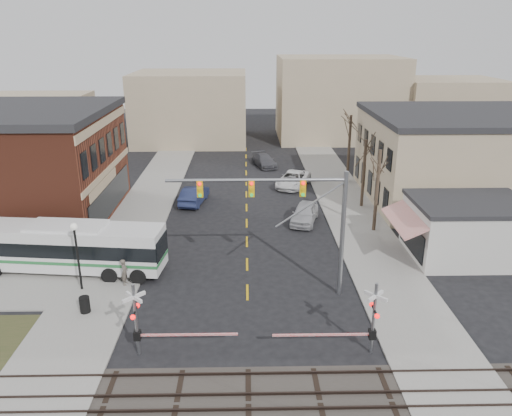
{
  "coord_description": "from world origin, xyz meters",
  "views": [
    {
      "loc": [
        -0.05,
        -25.98,
        15.73
      ],
      "look_at": [
        0.68,
        8.12,
        3.5
      ],
      "focal_mm": 35.0,
      "sensor_mm": 36.0,
      "label": 1
    }
  ],
  "objects_px": {
    "rr_crossing_west": "(145,320)",
    "car_c": "(293,179)",
    "transit_bus": "(69,247)",
    "rr_crossing_east": "(365,319)",
    "trash_bin": "(85,305)",
    "pedestrian_far": "(115,239)",
    "street_lamp": "(76,243)",
    "car_a": "(305,213)",
    "traffic_signal_mast": "(296,208)",
    "car_d": "(264,160)",
    "pedestrian_near": "(124,272)",
    "car_b": "(194,195)"
  },
  "relations": [
    {
      "from": "rr_crossing_west",
      "to": "car_c",
      "type": "bearing_deg",
      "value": 70.6
    },
    {
      "from": "transit_bus",
      "to": "car_c",
      "type": "distance_m",
      "value": 25.8
    },
    {
      "from": "car_c",
      "to": "rr_crossing_east",
      "type": "bearing_deg",
      "value": -65.95
    },
    {
      "from": "trash_bin",
      "to": "pedestrian_far",
      "type": "bearing_deg",
      "value": 92.19
    },
    {
      "from": "rr_crossing_west",
      "to": "pedestrian_far",
      "type": "distance_m",
      "value": 13.63
    },
    {
      "from": "street_lamp",
      "to": "car_a",
      "type": "distance_m",
      "value": 19.63
    },
    {
      "from": "rr_crossing_west",
      "to": "car_c",
      "type": "height_order",
      "value": "rr_crossing_west"
    },
    {
      "from": "traffic_signal_mast",
      "to": "car_a",
      "type": "bearing_deg",
      "value": 80.37
    },
    {
      "from": "transit_bus",
      "to": "rr_crossing_east",
      "type": "bearing_deg",
      "value": -28.04
    },
    {
      "from": "pedestrian_far",
      "to": "street_lamp",
      "type": "bearing_deg",
      "value": -135.66
    },
    {
      "from": "pedestrian_far",
      "to": "rr_crossing_west",
      "type": "bearing_deg",
      "value": -108.81
    },
    {
      "from": "traffic_signal_mast",
      "to": "trash_bin",
      "type": "bearing_deg",
      "value": -170.54
    },
    {
      "from": "traffic_signal_mast",
      "to": "rr_crossing_east",
      "type": "bearing_deg",
      "value": -63.78
    },
    {
      "from": "transit_bus",
      "to": "car_d",
      "type": "bearing_deg",
      "value": 62.82
    },
    {
      "from": "trash_bin",
      "to": "car_d",
      "type": "distance_m",
      "value": 35.29
    },
    {
      "from": "rr_crossing_east",
      "to": "pedestrian_far",
      "type": "xyz_separation_m",
      "value": [
        -15.76,
        12.92,
        -1.04
      ]
    },
    {
      "from": "car_d",
      "to": "pedestrian_near",
      "type": "distance_m",
      "value": 31.61
    },
    {
      "from": "car_b",
      "to": "car_d",
      "type": "bearing_deg",
      "value": -108.01
    },
    {
      "from": "rr_crossing_east",
      "to": "pedestrian_near",
      "type": "xyz_separation_m",
      "value": [
        -13.83,
        7.41,
        -0.96
      ]
    },
    {
      "from": "transit_bus",
      "to": "rr_crossing_east",
      "type": "xyz_separation_m",
      "value": [
        17.97,
        -9.57,
        0.11
      ]
    },
    {
      "from": "transit_bus",
      "to": "pedestrian_far",
      "type": "relative_size",
      "value": 8.07
    },
    {
      "from": "rr_crossing_east",
      "to": "car_b",
      "type": "bearing_deg",
      "value": 114.69
    },
    {
      "from": "rr_crossing_east",
      "to": "car_c",
      "type": "xyz_separation_m",
      "value": [
        -0.96,
        28.94,
        -1.18
      ]
    },
    {
      "from": "street_lamp",
      "to": "car_a",
      "type": "xyz_separation_m",
      "value": [
        15.57,
        11.69,
        -2.5
      ]
    },
    {
      "from": "car_b",
      "to": "rr_crossing_west",
      "type": "bearing_deg",
      "value": 99.47
    },
    {
      "from": "rr_crossing_west",
      "to": "rr_crossing_east",
      "type": "distance_m",
      "value": 11.1
    },
    {
      "from": "trash_bin",
      "to": "pedestrian_far",
      "type": "height_order",
      "value": "pedestrian_far"
    },
    {
      "from": "street_lamp",
      "to": "car_a",
      "type": "bearing_deg",
      "value": 36.91
    },
    {
      "from": "rr_crossing_west",
      "to": "car_b",
      "type": "relative_size",
      "value": 1.1
    },
    {
      "from": "street_lamp",
      "to": "car_d",
      "type": "bearing_deg",
      "value": 67.26
    },
    {
      "from": "transit_bus",
      "to": "pedestrian_far",
      "type": "xyz_separation_m",
      "value": [
        2.21,
        3.35,
        -0.93
      ]
    },
    {
      "from": "rr_crossing_west",
      "to": "pedestrian_near",
      "type": "xyz_separation_m",
      "value": [
        -2.73,
        7.26,
        -0.96
      ]
    },
    {
      "from": "transit_bus",
      "to": "rr_crossing_east",
      "type": "height_order",
      "value": "rr_crossing_east"
    },
    {
      "from": "car_d",
      "to": "car_c",
      "type": "bearing_deg",
      "value": -89.14
    },
    {
      "from": "trash_bin",
      "to": "car_b",
      "type": "relative_size",
      "value": 0.19
    },
    {
      "from": "rr_crossing_west",
      "to": "traffic_signal_mast",
      "type": "bearing_deg",
      "value": 36.51
    },
    {
      "from": "car_a",
      "to": "pedestrian_far",
      "type": "bearing_deg",
      "value": -143.12
    },
    {
      "from": "trash_bin",
      "to": "rr_crossing_west",
      "type": "bearing_deg",
      "value": -42.19
    },
    {
      "from": "car_d",
      "to": "pedestrian_far",
      "type": "distance_m",
      "value": 27.25
    },
    {
      "from": "traffic_signal_mast",
      "to": "car_c",
      "type": "xyz_separation_m",
      "value": [
        2.06,
        22.81,
        -4.98
      ]
    },
    {
      "from": "street_lamp",
      "to": "trash_bin",
      "type": "distance_m",
      "value": 4.03
    },
    {
      "from": "transit_bus",
      "to": "car_a",
      "type": "bearing_deg",
      "value": 27.75
    },
    {
      "from": "rr_crossing_west",
      "to": "pedestrian_far",
      "type": "bearing_deg",
      "value": 110.04
    },
    {
      "from": "car_a",
      "to": "car_b",
      "type": "distance_m",
      "value": 11.27
    },
    {
      "from": "car_a",
      "to": "car_d",
      "type": "bearing_deg",
      "value": 114.56
    },
    {
      "from": "rr_crossing_east",
      "to": "car_a",
      "type": "bearing_deg",
      "value": 92.82
    },
    {
      "from": "car_d",
      "to": "street_lamp",
      "type": "bearing_deg",
      "value": -129.91
    },
    {
      "from": "rr_crossing_west",
      "to": "rr_crossing_east",
      "type": "relative_size",
      "value": 1.0
    },
    {
      "from": "trash_bin",
      "to": "car_a",
      "type": "distance_m",
      "value": 20.49
    },
    {
      "from": "rr_crossing_east",
      "to": "pedestrian_near",
      "type": "height_order",
      "value": "rr_crossing_east"
    }
  ]
}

